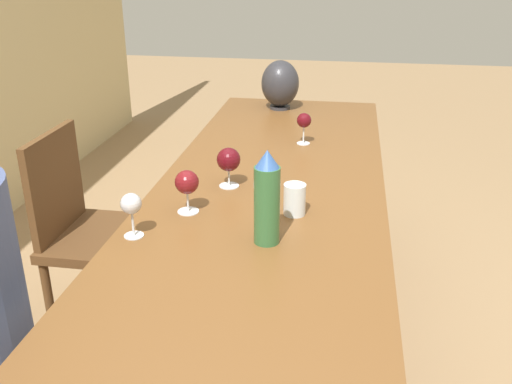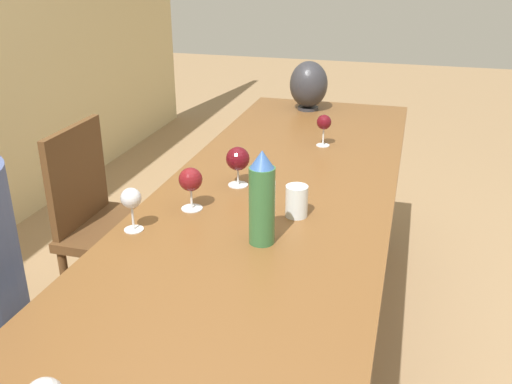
{
  "view_description": "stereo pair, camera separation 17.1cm",
  "coord_description": "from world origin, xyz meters",
  "px_view_note": "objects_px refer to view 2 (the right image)",
  "views": [
    {
      "loc": [
        -1.6,
        -0.26,
        1.55
      ],
      "look_at": [
        -0.05,
        0.0,
        0.87
      ],
      "focal_mm": 40.0,
      "sensor_mm": 36.0,
      "label": 1
    },
    {
      "loc": [
        -1.57,
        -0.42,
        1.55
      ],
      "look_at": [
        -0.05,
        0.0,
        0.87
      ],
      "focal_mm": 40.0,
      "sensor_mm": 36.0,
      "label": 2
    }
  ],
  "objects_px": {
    "vase": "(309,85)",
    "water_tumbler": "(297,201)",
    "wine_glass_0": "(238,159)",
    "water_bottle": "(262,199)",
    "wine_glass_2": "(191,180)",
    "chair_far": "(110,220)",
    "wine_glass_4": "(324,123)",
    "wine_glass_6": "(131,200)"
  },
  "relations": [
    {
      "from": "wine_glass_6",
      "to": "chair_far",
      "type": "xyz_separation_m",
      "value": [
        0.56,
        0.42,
        -0.38
      ]
    },
    {
      "from": "wine_glass_2",
      "to": "wine_glass_6",
      "type": "xyz_separation_m",
      "value": [
        -0.19,
        0.11,
        0.0
      ]
    },
    {
      "from": "water_bottle",
      "to": "water_tumbler",
      "type": "height_order",
      "value": "water_bottle"
    },
    {
      "from": "water_tumbler",
      "to": "wine_glass_6",
      "type": "height_order",
      "value": "wine_glass_6"
    },
    {
      "from": "wine_glass_2",
      "to": "chair_far",
      "type": "bearing_deg",
      "value": 55.07
    },
    {
      "from": "wine_glass_0",
      "to": "water_bottle",
      "type": "bearing_deg",
      "value": -153.73
    },
    {
      "from": "wine_glass_4",
      "to": "wine_glass_0",
      "type": "bearing_deg",
      "value": 157.26
    },
    {
      "from": "chair_far",
      "to": "water_bottle",
      "type": "bearing_deg",
      "value": -123.23
    },
    {
      "from": "vase",
      "to": "wine_glass_2",
      "type": "distance_m",
      "value": 1.31
    },
    {
      "from": "chair_far",
      "to": "wine_glass_2",
      "type": "bearing_deg",
      "value": -124.93
    },
    {
      "from": "wine_glass_2",
      "to": "chair_far",
      "type": "distance_m",
      "value": 0.75
    },
    {
      "from": "wine_glass_6",
      "to": "wine_glass_0",
      "type": "bearing_deg",
      "value": -25.23
    },
    {
      "from": "water_tumbler",
      "to": "vase",
      "type": "relative_size",
      "value": 0.4
    },
    {
      "from": "wine_glass_2",
      "to": "water_tumbler",
      "type": "bearing_deg",
      "value": -83.28
    },
    {
      "from": "water_bottle",
      "to": "wine_glass_0",
      "type": "bearing_deg",
      "value": 26.27
    },
    {
      "from": "water_tumbler",
      "to": "wine_glass_2",
      "type": "distance_m",
      "value": 0.34
    },
    {
      "from": "vase",
      "to": "wine_glass_2",
      "type": "height_order",
      "value": "vase"
    },
    {
      "from": "water_tumbler",
      "to": "wine_glass_2",
      "type": "xyz_separation_m",
      "value": [
        -0.04,
        0.33,
        0.05
      ]
    },
    {
      "from": "water_tumbler",
      "to": "chair_far",
      "type": "bearing_deg",
      "value": 69.06
    },
    {
      "from": "wine_glass_0",
      "to": "vase",
      "type": "bearing_deg",
      "value": -2.35
    },
    {
      "from": "wine_glass_0",
      "to": "wine_glass_4",
      "type": "bearing_deg",
      "value": -22.74
    },
    {
      "from": "wine_glass_4",
      "to": "water_tumbler",
      "type": "bearing_deg",
      "value": -177.31
    },
    {
      "from": "vase",
      "to": "wine_glass_2",
      "type": "bearing_deg",
      "value": 174.38
    },
    {
      "from": "water_tumbler",
      "to": "vase",
      "type": "distance_m",
      "value": 1.29
    },
    {
      "from": "water_bottle",
      "to": "wine_glass_6",
      "type": "height_order",
      "value": "water_bottle"
    },
    {
      "from": "chair_far",
      "to": "wine_glass_4",
      "type": "bearing_deg",
      "value": -65.67
    },
    {
      "from": "water_bottle",
      "to": "wine_glass_0",
      "type": "distance_m",
      "value": 0.43
    },
    {
      "from": "wine_glass_6",
      "to": "chair_far",
      "type": "bearing_deg",
      "value": 36.94
    },
    {
      "from": "chair_far",
      "to": "water_tumbler",
      "type": "bearing_deg",
      "value": -110.94
    },
    {
      "from": "water_tumbler",
      "to": "wine_glass_0",
      "type": "distance_m",
      "value": 0.32
    },
    {
      "from": "wine_glass_4",
      "to": "wine_glass_6",
      "type": "bearing_deg",
      "value": 156.14
    },
    {
      "from": "vase",
      "to": "wine_glass_0",
      "type": "bearing_deg",
      "value": 177.65
    },
    {
      "from": "wine_glass_2",
      "to": "wine_glass_0",
      "type": "bearing_deg",
      "value": -20.25
    },
    {
      "from": "water_tumbler",
      "to": "chair_far",
      "type": "height_order",
      "value": "chair_far"
    },
    {
      "from": "water_tumbler",
      "to": "wine_glass_4",
      "type": "height_order",
      "value": "wine_glass_4"
    },
    {
      "from": "wine_glass_4",
      "to": "wine_glass_6",
      "type": "xyz_separation_m",
      "value": [
        -0.93,
        0.41,
        0.0
      ]
    },
    {
      "from": "chair_far",
      "to": "wine_glass_6",
      "type": "bearing_deg",
      "value": -143.06
    },
    {
      "from": "wine_glass_4",
      "to": "chair_far",
      "type": "relative_size",
      "value": 0.15
    },
    {
      "from": "wine_glass_0",
      "to": "chair_far",
      "type": "xyz_separation_m",
      "value": [
        0.14,
        0.61,
        -0.38
      ]
    },
    {
      "from": "wine_glass_4",
      "to": "wine_glass_6",
      "type": "relative_size",
      "value": 1.0
    },
    {
      "from": "water_bottle",
      "to": "wine_glass_2",
      "type": "xyz_separation_m",
      "value": [
        0.16,
        0.28,
        -0.04
      ]
    },
    {
      "from": "vase",
      "to": "water_tumbler",
      "type": "bearing_deg",
      "value": -170.78
    }
  ]
}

